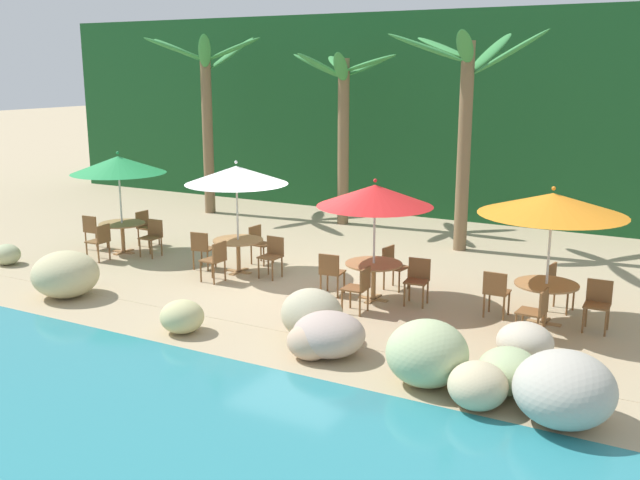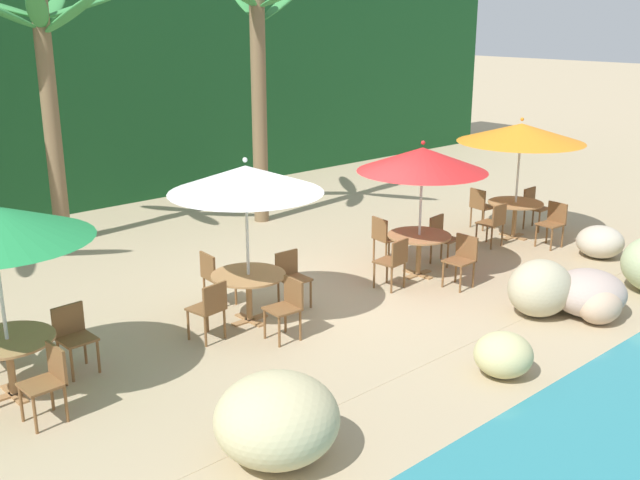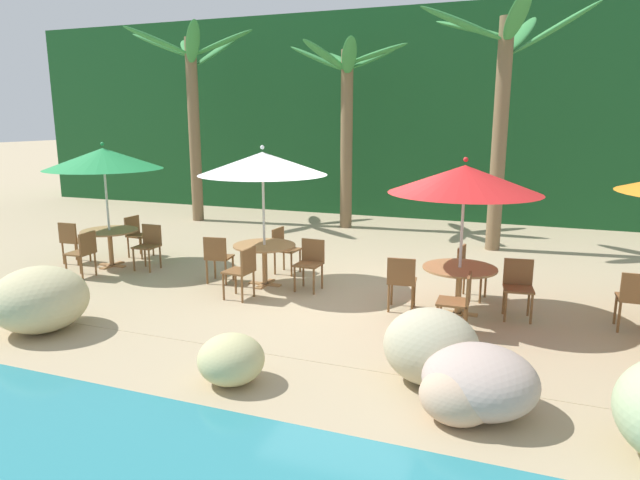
{
  "view_description": "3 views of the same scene",
  "coord_description": "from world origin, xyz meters",
  "px_view_note": "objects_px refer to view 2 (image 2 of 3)",
  "views": [
    {
      "loc": [
        7.37,
        -12.56,
        4.38
      ],
      "look_at": [
        0.43,
        0.08,
        0.97
      ],
      "focal_mm": 40.84,
      "sensor_mm": 36.0,
      "label": 1
    },
    {
      "loc": [
        -7.79,
        -8.24,
        4.41
      ],
      "look_at": [
        -0.28,
        0.03,
        1.0
      ],
      "focal_mm": 42.02,
      "sensor_mm": 36.0,
      "label": 2
    },
    {
      "loc": [
        2.66,
        -8.52,
        2.91
      ],
      "look_at": [
        -0.49,
        -0.12,
        0.95
      ],
      "focal_mm": 31.34,
      "sensor_mm": 36.0,
      "label": 3
    }
  ],
  "objects_px": {
    "dining_table_orange": "(515,208)",
    "chair_red_right": "(462,257)",
    "chair_green_right": "(49,378)",
    "chair_orange_left": "(494,222)",
    "chair_white_left": "(210,307)",
    "palm_tree_second": "(47,73)",
    "dining_table_red": "(419,242)",
    "chair_orange_inland": "(481,205)",
    "chair_orange_seaward": "(533,205)",
    "umbrella_white": "(246,179)",
    "chair_red_inland": "(384,236)",
    "umbrella_orange": "(521,133)",
    "chair_white_seaward": "(291,275)",
    "dining_table_white": "(249,282)",
    "chair_green_seaward": "(73,334)",
    "chair_red_left": "(394,260)",
    "chair_orange_right": "(553,221)",
    "chair_red_seaward": "(441,236)",
    "chair_white_right": "(287,304)",
    "chair_white_inland": "(214,275)",
    "palm_tree_third": "(257,56)",
    "umbrella_red": "(422,160)"
  },
  "relations": [
    {
      "from": "chair_orange_inland",
      "to": "palm_tree_second",
      "type": "distance_m",
      "value": 9.03
    },
    {
      "from": "umbrella_red",
      "to": "chair_orange_left",
      "type": "bearing_deg",
      "value": 2.52
    },
    {
      "from": "chair_white_inland",
      "to": "chair_orange_seaward",
      "type": "bearing_deg",
      "value": -6.82
    },
    {
      "from": "chair_white_right",
      "to": "chair_red_seaward",
      "type": "distance_m",
      "value": 4.28
    },
    {
      "from": "dining_table_red",
      "to": "chair_red_seaward",
      "type": "height_order",
      "value": "chair_red_seaward"
    },
    {
      "from": "dining_table_red",
      "to": "palm_tree_second",
      "type": "xyz_separation_m",
      "value": [
        -3.76,
        6.03,
        2.71
      ]
    },
    {
      "from": "chair_green_seaward",
      "to": "chair_white_left",
      "type": "xyz_separation_m",
      "value": [
        1.79,
        -0.42,
        0.0
      ]
    },
    {
      "from": "chair_green_seaward",
      "to": "chair_red_right",
      "type": "bearing_deg",
      "value": -12.9
    },
    {
      "from": "chair_green_right",
      "to": "chair_orange_left",
      "type": "bearing_deg",
      "value": 3.18
    },
    {
      "from": "chair_white_left",
      "to": "chair_red_inland",
      "type": "bearing_deg",
      "value": 9.44
    },
    {
      "from": "dining_table_orange",
      "to": "chair_orange_seaward",
      "type": "distance_m",
      "value": 0.86
    },
    {
      "from": "palm_tree_third",
      "to": "chair_orange_seaward",
      "type": "bearing_deg",
      "value": -48.54
    },
    {
      "from": "chair_red_right",
      "to": "chair_green_right",
      "type": "bearing_deg",
      "value": 176.3
    },
    {
      "from": "chair_orange_right",
      "to": "chair_red_right",
      "type": "bearing_deg",
      "value": -176.46
    },
    {
      "from": "chair_red_left",
      "to": "palm_tree_third",
      "type": "height_order",
      "value": "palm_tree_third"
    },
    {
      "from": "chair_white_left",
      "to": "dining_table_red",
      "type": "xyz_separation_m",
      "value": [
        4.24,
        -0.14,
        0.1
      ]
    },
    {
      "from": "chair_green_right",
      "to": "chair_red_right",
      "type": "bearing_deg",
      "value": -3.7
    },
    {
      "from": "chair_orange_inland",
      "to": "chair_green_seaward",
      "type": "bearing_deg",
      "value": -176.95
    },
    {
      "from": "chair_red_inland",
      "to": "palm_tree_third",
      "type": "distance_m",
      "value": 4.9
    },
    {
      "from": "umbrella_orange",
      "to": "palm_tree_third",
      "type": "distance_m",
      "value": 5.6
    },
    {
      "from": "chair_green_right",
      "to": "chair_orange_right",
      "type": "relative_size",
      "value": 1.0
    },
    {
      "from": "dining_table_white",
      "to": "chair_white_left",
      "type": "relative_size",
      "value": 1.26
    },
    {
      "from": "chair_red_inland",
      "to": "chair_orange_right",
      "type": "height_order",
      "value": "same"
    },
    {
      "from": "chair_green_seaward",
      "to": "chair_orange_inland",
      "type": "distance_m",
      "value": 9.28
    },
    {
      "from": "dining_table_white",
      "to": "chair_orange_inland",
      "type": "xyz_separation_m",
      "value": [
        6.64,
        0.7,
        -0.1
      ]
    },
    {
      "from": "chair_white_right",
      "to": "umbrella_orange",
      "type": "relative_size",
      "value": 0.35
    },
    {
      "from": "dining_table_orange",
      "to": "chair_white_right",
      "type": "bearing_deg",
      "value": -173.93
    },
    {
      "from": "chair_red_seaward",
      "to": "chair_red_left",
      "type": "xyz_separation_m",
      "value": [
        -1.67,
        -0.37,
        0.0
      ]
    },
    {
      "from": "chair_green_right",
      "to": "chair_orange_seaward",
      "type": "distance_m",
      "value": 10.84
    },
    {
      "from": "dining_table_orange",
      "to": "chair_orange_inland",
      "type": "height_order",
      "value": "chair_orange_inland"
    },
    {
      "from": "umbrella_orange",
      "to": "palm_tree_second",
      "type": "relative_size",
      "value": 0.52
    },
    {
      "from": "chair_red_inland",
      "to": "chair_white_seaward",
      "type": "bearing_deg",
      "value": -170.2
    },
    {
      "from": "chair_white_inland",
      "to": "palm_tree_third",
      "type": "xyz_separation_m",
      "value": [
        3.61,
        3.49,
        3.03
      ]
    },
    {
      "from": "chair_white_left",
      "to": "palm_tree_second",
      "type": "xyz_separation_m",
      "value": [
        0.48,
        5.89,
        2.81
      ]
    },
    {
      "from": "chair_green_seaward",
      "to": "chair_white_seaward",
      "type": "relative_size",
      "value": 1.0
    },
    {
      "from": "umbrella_red",
      "to": "chair_orange_right",
      "type": "distance_m",
      "value": 3.64
    },
    {
      "from": "chair_red_left",
      "to": "umbrella_orange",
      "type": "xyz_separation_m",
      "value": [
        4.04,
        0.38,
        1.63
      ]
    },
    {
      "from": "umbrella_orange",
      "to": "chair_red_seaward",
      "type": "bearing_deg",
      "value": -179.67
    },
    {
      "from": "chair_white_right",
      "to": "dining_table_red",
      "type": "height_order",
      "value": "chair_white_right"
    },
    {
      "from": "chair_red_inland",
      "to": "dining_table_orange",
      "type": "distance_m",
      "value": 3.24
    },
    {
      "from": "chair_white_left",
      "to": "chair_red_inland",
      "type": "xyz_separation_m",
      "value": [
        4.27,
        0.71,
        0.0
      ]
    },
    {
      "from": "chair_red_right",
      "to": "palm_tree_third",
      "type": "relative_size",
      "value": 0.16
    },
    {
      "from": "dining_table_orange",
      "to": "chair_red_right",
      "type": "bearing_deg",
      "value": -161.29
    },
    {
      "from": "chair_orange_left",
      "to": "chair_white_right",
      "type": "bearing_deg",
      "value": -173.99
    },
    {
      "from": "chair_red_inland",
      "to": "chair_orange_left",
      "type": "height_order",
      "value": "same"
    },
    {
      "from": "chair_white_seaward",
      "to": "chair_orange_seaward",
      "type": "bearing_deg",
      "value": -0.82
    },
    {
      "from": "chair_red_seaward",
      "to": "chair_red_left",
      "type": "distance_m",
      "value": 1.71
    },
    {
      "from": "umbrella_white",
      "to": "chair_red_right",
      "type": "height_order",
      "value": "umbrella_white"
    },
    {
      "from": "chair_white_right",
      "to": "umbrella_red",
      "type": "xyz_separation_m",
      "value": [
        3.39,
        0.5,
        1.54
      ]
    },
    {
      "from": "chair_white_right",
      "to": "chair_red_seaward",
      "type": "xyz_separation_m",
      "value": [
        4.22,
        0.69,
        0.0
      ]
    }
  ]
}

